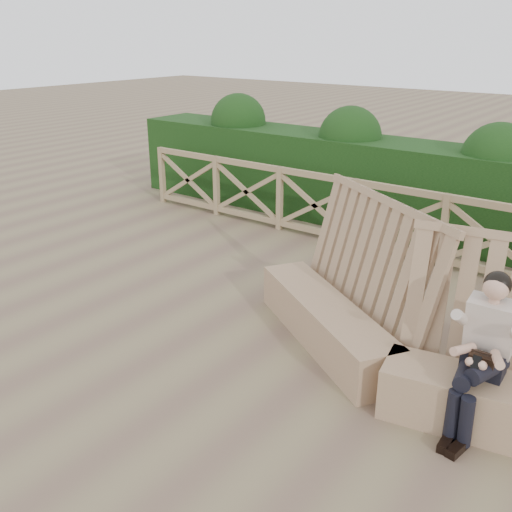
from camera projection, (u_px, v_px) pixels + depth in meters
The scene contains 5 objects.
ground at pixel (256, 350), 6.15m from camera, with size 60.00×60.00×0.00m, color brown.
bench at pixel (418, 345), 5.47m from camera, with size 4.46×1.92×1.62m.
woman at pixel (483, 347), 4.72m from camera, with size 0.40×0.83×1.42m.
guardrail at pixel (396, 222), 8.55m from camera, with size 10.10×0.09×1.10m.
hedge at pixel (428, 192), 9.36m from camera, with size 12.00×1.20×1.50m, color black.
Camera 1 is at (3.24, -4.26, 3.20)m, focal length 40.00 mm.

